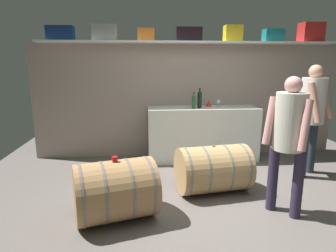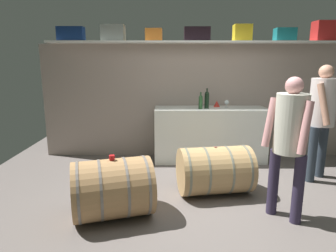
{
  "view_description": "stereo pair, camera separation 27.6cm",
  "coord_description": "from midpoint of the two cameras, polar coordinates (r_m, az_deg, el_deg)",
  "views": [
    {
      "loc": [
        -0.82,
        -3.2,
        1.69
      ],
      "look_at": [
        -0.52,
        0.25,
        0.95
      ],
      "focal_mm": 31.15,
      "sensor_mm": 36.0,
      "label": 1
    },
    {
      "loc": [
        -0.54,
        -3.22,
        1.69
      ],
      "look_at": [
        -0.52,
        0.25,
        0.95
      ],
      "focal_mm": 31.15,
      "sensor_mm": 36.0,
      "label": 2
    }
  ],
  "objects": [
    {
      "name": "ground_plane",
      "position": [
        4.16,
        5.06,
        -12.04
      ],
      "size": [
        6.74,
        7.39,
        0.02
      ],
      "primitive_type": "cube",
      "color": "#645C58"
    },
    {
      "name": "back_wall_panel",
      "position": [
        5.39,
        2.4,
        4.93
      ],
      "size": [
        5.54,
        0.1,
        2.03
      ],
      "primitive_type": "cube",
      "color": "gray",
      "rests_on": "ground"
    },
    {
      "name": "high_shelf_board",
      "position": [
        5.21,
        2.72,
        16.03
      ],
      "size": [
        5.1,
        0.4,
        0.03
      ],
      "primitive_type": "cube",
      "color": "white",
      "rests_on": "back_wall_panel"
    },
    {
      "name": "toolcase_navy",
      "position": [
        5.39,
        -21.76,
        16.52
      ],
      "size": [
        0.44,
        0.2,
        0.24
      ],
      "primitive_type": "cube",
      "rotation": [
        0.0,
        0.0,
        -0.0
      ],
      "color": "navy",
      "rests_on": "high_shelf_board"
    },
    {
      "name": "toolcase_grey",
      "position": [
        5.24,
        -13.89,
        17.33
      ],
      "size": [
        0.4,
        0.25,
        0.27
      ],
      "primitive_type": "cube",
      "rotation": [
        0.0,
        0.0,
        -0.06
      ],
      "color": "gray",
      "rests_on": "high_shelf_board"
    },
    {
      "name": "toolcase_orange",
      "position": [
        5.18,
        -5.95,
        17.32
      ],
      "size": [
        0.28,
        0.27,
        0.2
      ],
      "primitive_type": "cube",
      "rotation": [
        0.0,
        0.0,
        -0.01
      ],
      "color": "orange",
      "rests_on": "high_shelf_board"
    },
    {
      "name": "toolcase_black",
      "position": [
        5.22,
        2.53,
        17.49
      ],
      "size": [
        0.44,
        0.2,
        0.23
      ],
      "primitive_type": "cube",
      "rotation": [
        0.0,
        0.0,
        -0.01
      ],
      "color": "black",
      "rests_on": "high_shelf_board"
    },
    {
      "name": "toolcase_yellow",
      "position": [
        5.37,
        11.08,
        17.35
      ],
      "size": [
        0.3,
        0.23,
        0.27
      ],
      "primitive_type": "cube",
      "rotation": [
        0.0,
        0.0,
        -0.01
      ],
      "color": "yellow",
      "rests_on": "high_shelf_board"
    },
    {
      "name": "toolcase_teal",
      "position": [
        5.61,
        18.53,
        16.44
      ],
      "size": [
        0.34,
        0.24,
        0.22
      ],
      "primitive_type": "cube",
      "rotation": [
        0.0,
        0.0,
        -0.03
      ],
      "color": "#187178",
      "rests_on": "high_shelf_board"
    },
    {
      "name": "toolcase_red",
      "position": [
        5.91,
        24.95,
        16.27
      ],
      "size": [
        0.39,
        0.27,
        0.33
      ],
      "primitive_type": "cube",
      "rotation": [
        0.0,
        0.0,
        0.01
      ],
      "color": "red",
      "rests_on": "high_shelf_board"
    },
    {
      "name": "work_cabinet",
      "position": [
        5.19,
        5.25,
        -1.5
      ],
      "size": [
        1.92,
        0.56,
        0.94
      ],
      "primitive_type": "cube",
      "color": "white",
      "rests_on": "ground"
    },
    {
      "name": "wine_bottle_dark",
      "position": [
        5.0,
        4.64,
        5.26
      ],
      "size": [
        0.08,
        0.08,
        0.34
      ],
      "color": "black",
      "rests_on": "work_cabinet"
    },
    {
      "name": "wine_bottle_green",
      "position": [
        4.93,
        3.47,
        4.82
      ],
      "size": [
        0.07,
        0.07,
        0.28
      ],
      "color": "#2B552F",
      "rests_on": "work_cabinet"
    },
    {
      "name": "wine_glass",
      "position": [
        5.18,
        8.37,
        4.67
      ],
      "size": [
        0.08,
        0.08,
        0.13
      ],
      "color": "white",
      "rests_on": "work_cabinet"
    },
    {
      "name": "red_funnel",
      "position": [
        5.23,
        6.49,
        4.43
      ],
      "size": [
        0.11,
        0.11,
        0.11
      ],
      "primitive_type": "cone",
      "color": "red",
      "rests_on": "work_cabinet"
    },
    {
      "name": "wine_barrel_near",
      "position": [
        3.33,
        -12.67,
        -12.21
      ],
      "size": [
        1.0,
        0.87,
        0.68
      ],
      "rotation": [
        0.0,
        0.0,
        0.28
      ],
      "color": "#A87E50",
      "rests_on": "ground"
    },
    {
      "name": "wine_barrel_far",
      "position": [
        3.94,
        6.82,
        -8.36
      ],
      "size": [
        1.01,
        0.75,
        0.64
      ],
      "rotation": [
        0.0,
        0.0,
        0.15
      ],
      "color": "tan",
      "rests_on": "ground"
    },
    {
      "name": "tasting_cup",
      "position": [
        3.2,
        -12.85,
        -6.31
      ],
      "size": [
        0.06,
        0.06,
        0.05
      ],
      "primitive_type": "cylinder",
      "color": "red",
      "rests_on": "wine_barrel_near"
    },
    {
      "name": "winemaker_pouring",
      "position": [
        4.76,
        24.96,
        3.01
      ],
      "size": [
        0.54,
        0.5,
        1.67
      ],
      "rotation": [
        0.0,
        0.0,
        -2.48
      ],
      "color": "#29323C",
      "rests_on": "ground"
    },
    {
      "name": "visitor_tasting",
      "position": [
        3.37,
        20.47,
        -1.17
      ],
      "size": [
        0.47,
        0.47,
        1.56
      ],
      "rotation": [
        0.0,
        0.0,
        2.31
      ],
      "color": "#2E263E",
      "rests_on": "ground"
    }
  ]
}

